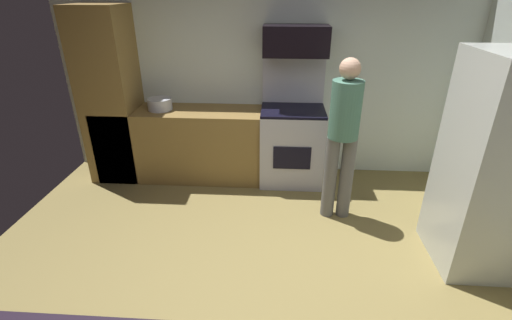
{
  "coord_description": "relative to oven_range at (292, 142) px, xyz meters",
  "views": [
    {
      "loc": [
        0.16,
        -2.25,
        2.27
      ],
      "look_at": [
        -0.0,
        0.3,
        1.05
      ],
      "focal_mm": 25.56,
      "sensor_mm": 36.0,
      "label": 1
    }
  ],
  "objects": [
    {
      "name": "stock_pot",
      "position": [
        -1.63,
        0.0,
        0.45
      ],
      "size": [
        0.3,
        0.3,
        0.14
      ],
      "primitive_type": "cylinder",
      "color": "#B6BBC6",
      "rests_on": "lower_cabinet_run"
    },
    {
      "name": "cabinet_column",
      "position": [
        -2.23,
        0.0,
        0.53
      ],
      "size": [
        0.6,
        0.6,
        2.1
      ],
      "primitive_type": "cube",
      "color": "olive",
      "rests_on": "ground"
    },
    {
      "name": "oven_range",
      "position": [
        0.0,
        0.0,
        0.0
      ],
      "size": [
        0.76,
        0.65,
        1.55
      ],
      "color": "#B3B4C2",
      "rests_on": "ground"
    },
    {
      "name": "wall_back",
      "position": [
        -0.33,
        0.36,
        0.78
      ],
      "size": [
        5.2,
        0.12,
        2.6
      ],
      "primitive_type": "cube",
      "color": "silver",
      "rests_on": "ground"
    },
    {
      "name": "lower_cabinet_run",
      "position": [
        -1.23,
        0.0,
        -0.07
      ],
      "size": [
        2.4,
        0.6,
        0.9
      ],
      "primitive_type": "cube",
      "color": "olive",
      "rests_on": "ground"
    },
    {
      "name": "refrigerator",
      "position": [
        1.7,
        -1.43,
        0.41
      ],
      "size": [
        0.85,
        0.78,
        1.86
      ],
      "color": "beige",
      "rests_on": "ground"
    },
    {
      "name": "person_cook",
      "position": [
        0.47,
        -0.8,
        0.43
      ],
      "size": [
        0.31,
        0.3,
        1.69
      ],
      "color": "slate",
      "rests_on": "ground"
    },
    {
      "name": "microwave",
      "position": [
        -0.0,
        0.08,
        1.2
      ],
      "size": [
        0.74,
        0.38,
        0.34
      ],
      "primitive_type": "cube",
      "color": "black",
      "rests_on": "oven_range"
    },
    {
      "name": "ground_plane",
      "position": [
        -0.33,
        -1.98,
        -0.53
      ],
      "size": [
        5.2,
        4.8,
        0.02
      ],
      "primitive_type": "cube",
      "color": "olive"
    }
  ]
}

